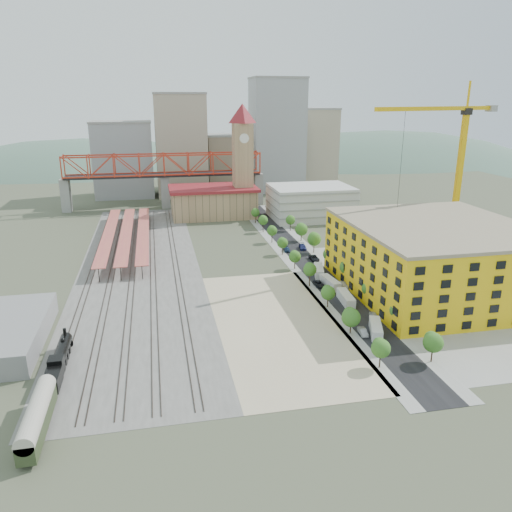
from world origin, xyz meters
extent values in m
plane|color=#474C38|center=(0.00, 0.00, 0.00)|extent=(400.00, 400.00, 0.00)
cube|color=#605E59|center=(-36.00, 17.50, 0.03)|extent=(36.00, 165.00, 0.06)
cube|color=tan|center=(-4.00, -31.50, 0.03)|extent=(28.00, 67.00, 0.06)
cube|color=black|center=(16.00, 15.00, 0.03)|extent=(12.00, 170.00, 0.06)
cube|color=gray|center=(10.50, 15.00, 0.02)|extent=(3.00, 170.00, 0.04)
cube|color=gray|center=(21.50, 15.00, 0.02)|extent=(3.00, 170.00, 0.04)
cube|color=gray|center=(45.00, -20.00, 0.03)|extent=(50.00, 90.00, 0.06)
cube|color=#382B23|center=(-50.72, 17.50, 0.15)|extent=(0.12, 160.00, 0.18)
cube|color=#382B23|center=(-49.28, 17.50, 0.15)|extent=(0.12, 160.00, 0.18)
cube|color=#382B23|center=(-44.72, 17.50, 0.15)|extent=(0.12, 160.00, 0.18)
cube|color=#382B23|center=(-43.28, 17.50, 0.15)|extent=(0.12, 160.00, 0.18)
cube|color=#382B23|center=(-38.72, 17.50, 0.15)|extent=(0.12, 160.00, 0.18)
cube|color=#382B23|center=(-37.28, 17.50, 0.15)|extent=(0.12, 160.00, 0.18)
cube|color=#382B23|center=(-32.72, 17.50, 0.15)|extent=(0.12, 160.00, 0.18)
cube|color=#382B23|center=(-31.28, 17.50, 0.15)|extent=(0.12, 160.00, 0.18)
cube|color=#382B23|center=(-25.72, 17.50, 0.15)|extent=(0.12, 160.00, 0.18)
cube|color=#382B23|center=(-24.28, 17.50, 0.15)|extent=(0.12, 160.00, 0.18)
cube|color=#C3664B|center=(-47.00, 45.00, 4.00)|extent=(4.00, 80.00, 0.25)
cylinder|color=black|center=(-47.00, 45.00, 2.00)|extent=(0.24, 0.24, 4.00)
cube|color=#C3664B|center=(-41.00, 45.00, 4.00)|extent=(4.00, 80.00, 0.25)
cylinder|color=black|center=(-41.00, 45.00, 2.00)|extent=(0.24, 0.24, 4.00)
cube|color=#C3664B|center=(-35.00, 45.00, 4.00)|extent=(4.00, 80.00, 0.25)
cylinder|color=black|center=(-35.00, 45.00, 2.00)|extent=(0.24, 0.24, 4.00)
cube|color=tan|center=(-5.00, 82.00, 6.00)|extent=(36.00, 22.00, 12.00)
cube|color=maroon|center=(-5.00, 82.00, 12.50)|extent=(38.00, 24.00, 1.20)
cube|color=tan|center=(8.00, 80.00, 20.00)|extent=(8.00, 8.00, 40.00)
pyramid|color=maroon|center=(8.00, 80.00, 48.00)|extent=(12.00, 12.00, 8.00)
cylinder|color=white|center=(8.00, 75.90, 34.00)|extent=(4.00, 0.30, 4.00)
cube|color=silver|center=(36.00, 70.00, 7.00)|extent=(34.00, 26.00, 14.00)
cube|color=gray|center=(-70.00, 105.00, 7.50)|extent=(4.00, 6.00, 15.00)
cube|color=gray|center=(20.00, 105.00, 7.50)|extent=(4.00, 6.00, 15.00)
cube|color=gray|center=(-25.00, 105.00, 7.50)|extent=(4.00, 6.00, 15.00)
cube|color=black|center=(-25.00, 105.00, 15.50)|extent=(90.00, 9.00, 1.00)
cube|color=yellow|center=(42.00, -20.00, 9.00)|extent=(44.00, 50.00, 18.00)
cube|color=gray|center=(42.00, -20.00, 18.40)|extent=(44.60, 50.60, 0.80)
cube|color=#9EA0A3|center=(-45.00, 140.00, 19.00)|extent=(30.00, 25.00, 38.00)
cube|color=#B2A58C|center=(-15.00, 135.00, 26.00)|extent=(26.00, 22.00, 52.00)
cube|color=gray|center=(12.00, 150.00, 15.00)|extent=(24.00, 24.00, 30.00)
cube|color=#9EA0A3|center=(38.00, 140.00, 30.00)|extent=(28.00, 22.00, 60.00)
cube|color=#B2A58C|center=(62.00, 145.00, 22.00)|extent=(22.00, 20.00, 44.00)
cube|color=brown|center=(-2.00, 160.00, 13.00)|extent=(20.00, 20.00, 26.00)
ellipsoid|color=#4C6B59|center=(-80.00, 260.00, -68.00)|extent=(396.00, 216.00, 180.00)
ellipsoid|color=#4C6B59|center=(40.00, 260.00, -92.00)|extent=(484.00, 264.00, 220.00)
ellipsoid|color=#4C6B59|center=(160.00, 260.00, -70.00)|extent=(418.00, 228.00, 190.00)
cylinder|color=black|center=(-50.00, -39.80, 2.29)|extent=(2.39, 11.46, 2.39)
cube|color=black|center=(-50.00, -46.01, 2.48)|extent=(2.67, 2.86, 3.06)
cylinder|color=black|center=(-50.00, -35.03, 4.01)|extent=(0.67, 0.67, 1.53)
sphere|color=black|center=(-50.00, -37.89, 3.53)|extent=(0.95, 0.95, 0.95)
cone|color=black|center=(-50.00, -33.31, 0.86)|extent=(2.48, 1.53, 2.48)
cube|color=black|center=(-50.00, -50.31, 1.91)|extent=(2.67, 5.73, 2.67)
cube|color=#2C381E|center=(-50.00, -62.80, 2.29)|extent=(2.77, 17.19, 3.06)
cylinder|color=#ADA899|center=(-50.00, -62.80, 3.91)|extent=(2.96, 17.19, 2.96)
cube|color=#EDB10F|center=(66.01, 9.91, 22.52)|extent=(1.60, 1.60, 45.04)
cube|color=black|center=(66.01, 9.91, 46.04)|extent=(2.50, 2.50, 2.00)
cube|color=#EDB10F|center=(48.05, 3.65, 47.04)|extent=(36.31, 13.65, 1.20)
cube|color=#EDB10F|center=(71.68, 11.89, 47.04)|extent=(11.74, 5.09, 1.20)
cube|color=gray|center=(77.35, 13.86, 46.84)|extent=(3.66, 3.35, 2.00)
cube|color=#EDB10F|center=(66.01, 9.91, 51.04)|extent=(0.50, 0.50, 8.01)
cube|color=silver|center=(16.00, -41.18, 1.21)|extent=(5.16, 9.11, 2.42)
cube|color=silver|center=(16.00, -23.29, 1.27)|extent=(3.24, 9.43, 2.53)
cube|color=silver|center=(16.00, -11.65, 1.22)|extent=(3.33, 9.12, 2.44)
cube|color=silver|center=(16.00, -1.64, 1.27)|extent=(4.74, 9.59, 2.54)
imported|color=#BEBEBE|center=(13.00, -34.18, 0.74)|extent=(2.08, 4.47, 1.48)
imported|color=gray|center=(13.00, -41.15, 0.69)|extent=(1.87, 4.29, 1.37)
imported|color=black|center=(13.00, -10.60, 0.67)|extent=(2.26, 4.86, 1.35)
imported|color=navy|center=(13.00, 23.50, 0.70)|extent=(2.61, 5.03, 1.40)
imported|color=#BCBCBC|center=(19.00, -33.73, 0.66)|extent=(2.08, 4.07, 1.33)
imported|color=gray|center=(19.00, -13.07, 0.80)|extent=(1.83, 4.91, 1.60)
imported|color=black|center=(19.00, 11.98, 0.76)|extent=(2.72, 5.56, 1.52)
imported|color=navy|center=(19.00, 24.77, 0.80)|extent=(3.01, 5.76, 1.59)
camera|label=1|loc=(-30.18, -134.03, 49.75)|focal=35.00mm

